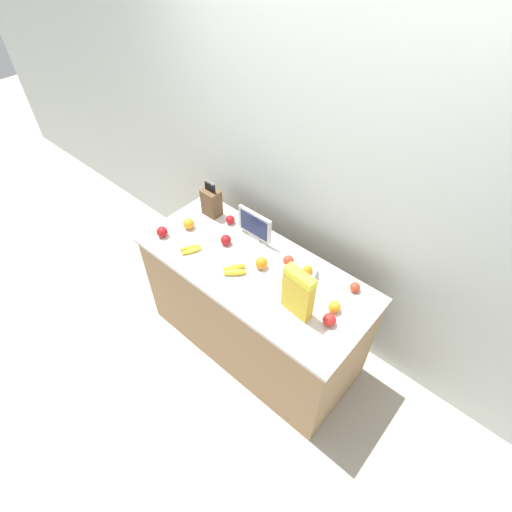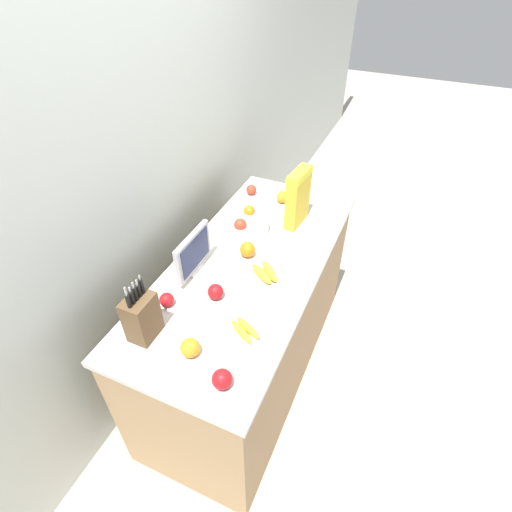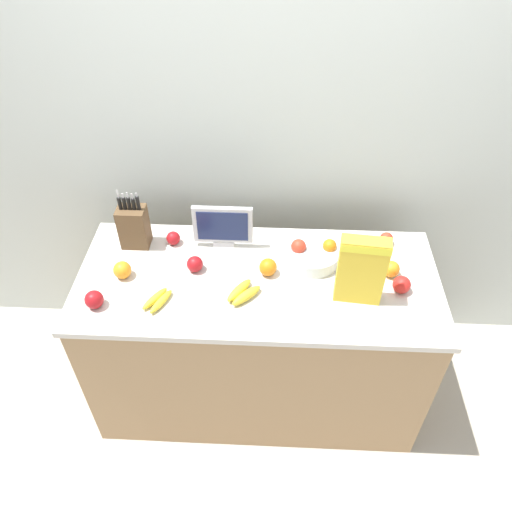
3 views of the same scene
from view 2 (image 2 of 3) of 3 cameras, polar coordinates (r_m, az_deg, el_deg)
name	(u,v)px [view 2 (image 2 of 3)]	position (r m, az deg, el deg)	size (l,w,h in m)	color
ground_plane	(251,365)	(2.75, -0.76, -15.31)	(14.00, 14.00, 0.00)	#B2A899
wall_back	(143,172)	(2.11, -15.81, 11.42)	(9.00, 0.06, 2.60)	silver
counter	(250,320)	(2.39, -0.86, -9.11)	(1.66, 0.72, 0.91)	tan
knife_block	(142,317)	(1.72, -16.03, -8.31)	(0.13, 0.10, 0.32)	brown
small_monitor	(193,253)	(1.95, -8.93, 0.42)	(0.28, 0.03, 0.23)	#B7B7BC
cereal_box	(298,196)	(2.26, 6.03, 8.56)	(0.21, 0.09, 0.33)	gold
fruit_bowl	(245,224)	(2.26, -1.59, 4.54)	(0.27, 0.27, 0.11)	silver
banana_bunch_left	(245,330)	(1.73, -1.63, -10.48)	(0.13, 0.16, 0.03)	yellow
banana_bunch_right	(266,273)	(1.97, 1.39, -2.39)	(0.17, 0.18, 0.04)	yellow
apple_rear	(222,379)	(1.57, -4.86, -17.14)	(0.08, 0.08, 0.08)	#A31419
apple_front	(251,190)	(2.59, -0.67, 9.46)	(0.07, 0.07, 0.07)	red
apple_near_bananas	(299,198)	(2.51, 6.21, 8.26)	(0.08, 0.08, 0.08)	red
apple_rightmost	(216,292)	(1.86, -5.80, -5.10)	(0.07, 0.07, 0.07)	#A31419
apple_by_knife_block	(167,300)	(1.87, -12.64, -6.11)	(0.07, 0.07, 0.07)	#A31419
orange_front_right	(190,348)	(1.67, -9.39, -12.80)	(0.08, 0.08, 0.08)	orange
orange_by_cereal	(247,250)	(2.08, -1.22, 0.92)	(0.08, 0.08, 0.08)	orange
orange_mid_left	(283,197)	(2.51, 3.82, 8.41)	(0.08, 0.08, 0.08)	orange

